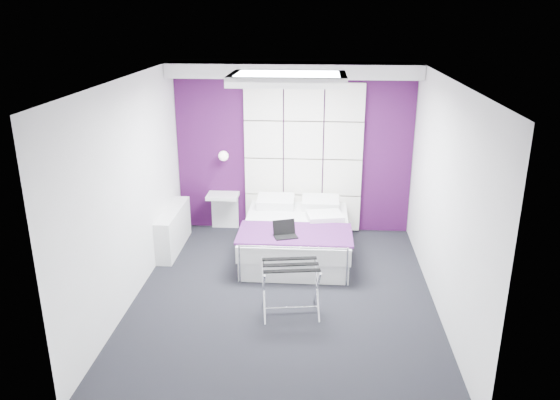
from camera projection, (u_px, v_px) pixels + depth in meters
name	position (u px, v px, depth m)	size (l,w,h in m)	color
floor	(284.00, 296.00, 6.65)	(4.40, 4.40, 0.00)	black
ceiling	(284.00, 80.00, 5.79)	(4.40, 4.40, 0.00)	white
wall_back	(294.00, 149.00, 8.29)	(3.60, 3.60, 0.00)	silver
wall_left	(130.00, 192.00, 6.35)	(4.40, 4.40, 0.00)	silver
wall_right	(444.00, 199.00, 6.10)	(4.40, 4.40, 0.00)	silver
accent_wall	(294.00, 149.00, 8.29)	(3.58, 0.02, 2.58)	#3A0D3C
soffit	(293.00, 70.00, 7.66)	(3.58, 0.50, 0.20)	white
headboard	(303.00, 159.00, 8.27)	(1.80, 0.08, 2.30)	white
skylight	(288.00, 78.00, 6.38)	(1.36, 0.86, 0.12)	white
wall_lamp	(224.00, 155.00, 8.26)	(0.15, 0.15, 0.15)	white
radiator	(173.00, 229.00, 7.89)	(0.22, 1.20, 0.60)	white
bed	(296.00, 237.00, 7.71)	(1.51, 1.82, 0.65)	white
nightstand	(223.00, 196.00, 8.44)	(0.48, 0.37, 0.05)	white
luggage_rack	(291.00, 289.00, 6.19)	(0.63, 0.46, 0.62)	silver
laptop	(286.00, 232.00, 7.10)	(0.29, 0.21, 0.21)	black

